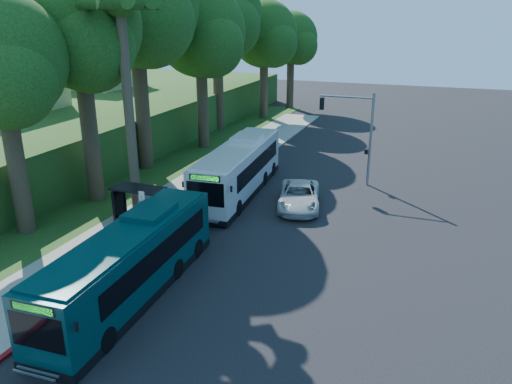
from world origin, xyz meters
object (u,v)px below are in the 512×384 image
at_px(bus_shelter, 136,198).
at_px(white_bus, 239,168).
at_px(teal_bus, 132,261).
at_px(pickup, 299,196).

xyz_separation_m(bus_shelter, white_bus, (3.55, 7.79, 0.07)).
xyz_separation_m(white_bus, teal_bus, (0.78, -14.76, -0.13)).
height_order(white_bus, pickup, white_bus).
height_order(teal_bus, pickup, teal_bus).
height_order(white_bus, teal_bus, white_bus).
height_order(bus_shelter, white_bus, white_bus).
bearing_deg(white_bus, teal_bus, -91.21).
xyz_separation_m(bus_shelter, teal_bus, (4.33, -6.97, -0.06)).
distance_m(bus_shelter, white_bus, 8.56).
distance_m(bus_shelter, pickup, 10.70).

